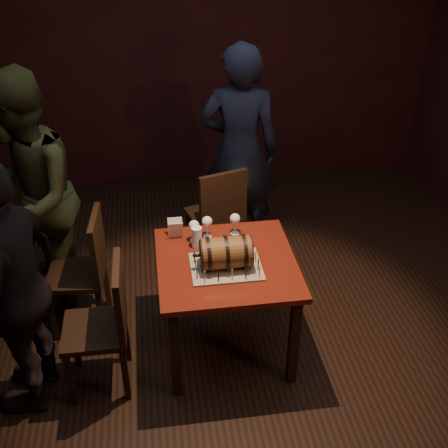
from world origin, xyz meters
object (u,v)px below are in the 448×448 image
at_px(person_left_front, 15,290).
at_px(person_back, 239,151).
at_px(pub_table, 226,275).
at_px(chair_left_front, 106,320).
at_px(wine_glass_right, 235,219).
at_px(barrel_cake, 226,253).
at_px(person_left_rear, 29,199).
at_px(pint_of_ale, 197,238).
at_px(wine_glass_mid, 207,222).
at_px(wine_glass_left, 194,226).
at_px(chair_back, 218,213).
at_px(chair_left_rear, 86,266).

bearing_deg(person_left_front, person_back, 145.53).
relative_size(pub_table, chair_left_front, 0.97).
bearing_deg(wine_glass_right, pub_table, -108.53).
xyz_separation_m(barrel_cake, person_left_rear, (-1.30, 0.77, 0.06)).
bearing_deg(pint_of_ale, pub_table, -48.12).
bearing_deg(wine_glass_mid, pub_table, -73.52).
relative_size(pub_table, wine_glass_right, 5.59).
distance_m(chair_left_front, person_back, 1.90).
distance_m(person_back, person_left_front, 2.21).
bearing_deg(person_left_front, person_left_rear, -166.28).
bearing_deg(person_left_rear, pub_table, 58.07).
bearing_deg(wine_glass_mid, barrel_cake, -78.43).
bearing_deg(wine_glass_mid, person_left_rear, 162.03).
bearing_deg(wine_glass_left, chair_back, 70.13).
relative_size(barrel_cake, person_left_front, 0.22).
distance_m(wine_glass_mid, chair_left_front, 0.93).
bearing_deg(person_back, barrel_cake, 89.06).
distance_m(wine_glass_left, person_left_front, 1.20).
bearing_deg(wine_glass_right, chair_back, 92.38).
distance_m(wine_glass_left, person_back, 1.15).
bearing_deg(person_left_front, pub_table, 111.61).
bearing_deg(barrel_cake, wine_glass_left, 117.10).
relative_size(wine_glass_mid, person_left_front, 0.09).
height_order(pub_table, pint_of_ale, pint_of_ale).
relative_size(chair_back, chair_left_rear, 1.00).
bearing_deg(wine_glass_left, person_left_front, -155.36).
height_order(wine_glass_mid, wine_glass_right, same).
distance_m(chair_left_front, person_left_rear, 1.12).
height_order(pub_table, barrel_cake, barrel_cake).
xyz_separation_m(pint_of_ale, person_back, (0.47, 1.11, 0.09)).
bearing_deg(wine_glass_left, person_left_rear, 158.93).
bearing_deg(person_back, wine_glass_right, 90.81).
relative_size(pub_table, chair_back, 0.97).
bearing_deg(wine_glass_mid, chair_back, 76.26).
bearing_deg(pub_table, wine_glass_left, 124.73).
bearing_deg(chair_back, pint_of_ale, -107.57).
height_order(wine_glass_right, person_back, person_back).
distance_m(wine_glass_right, pint_of_ale, 0.31).
xyz_separation_m(person_back, person_left_front, (-1.57, -1.54, -0.06)).
height_order(pint_of_ale, chair_back, chair_back).
height_order(barrel_cake, wine_glass_mid, barrel_cake).
height_order(wine_glass_left, pint_of_ale, wine_glass_left).
xyz_separation_m(chair_back, chair_left_front, (-0.86, -1.19, 0.00)).
bearing_deg(chair_back, wine_glass_mid, -103.74).
height_order(barrel_cake, person_back, person_back).
xyz_separation_m(barrel_cake, wine_glass_right, (0.12, 0.38, 0.00)).
bearing_deg(chair_left_rear, wine_glass_right, -4.19).
bearing_deg(person_left_rear, chair_left_rear, 45.81).
relative_size(wine_glass_left, chair_back, 0.17).
distance_m(barrel_cake, wine_glass_right, 0.40).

